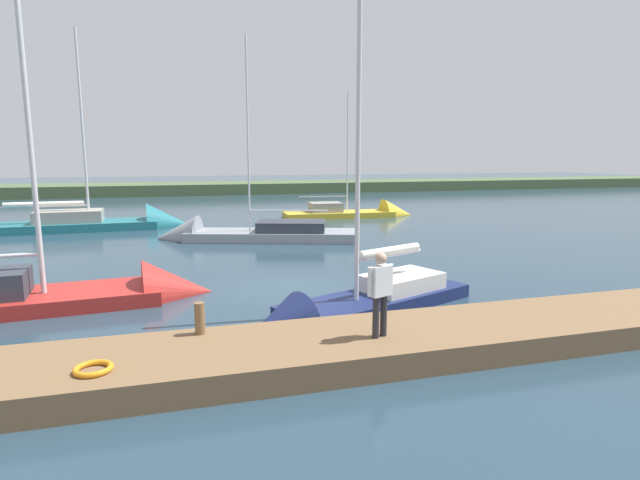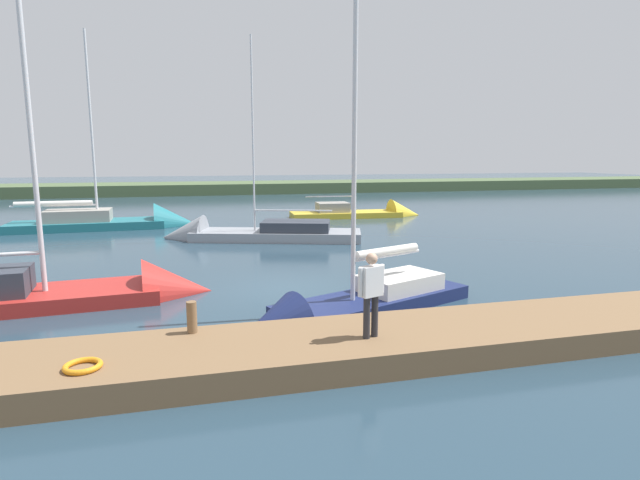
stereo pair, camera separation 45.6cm
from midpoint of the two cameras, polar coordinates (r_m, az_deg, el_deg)
The scene contains 11 objects.
ground_plane at distance 16.28m, azimuth -2.88°, elevation -5.45°, with size 200.00×200.00×0.00m, color #263D4C.
far_shoreline at distance 60.00m, azimuth -11.38°, elevation 5.26°, with size 180.00×8.00×2.40m, color #4C603D.
dock_pier at distance 10.69m, azimuth 3.64°, elevation -12.04°, with size 19.92×2.56×0.54m, color brown.
mooring_post_near at distance 10.86m, azimuth -13.19°, elevation -8.54°, with size 0.21×0.21×0.67m, color brown.
life_ring_buoy at distance 9.79m, azimuth -24.14°, elevation -12.95°, with size 0.66×0.66×0.10m, color orange.
sailboat_behind_pier at distance 13.51m, azimuth 3.77°, elevation -8.04°, with size 7.32×4.32×9.13m.
sailboat_outer_mooring at distance 25.87m, azimuth -8.22°, elevation 0.38°, with size 10.40×5.30×11.08m.
sailboat_near_dock at distance 32.04m, azimuth -20.88°, elevation 1.62°, with size 10.54×3.27×12.55m.
sailboat_mid_channel at distance 35.73m, azimuth 6.12°, elevation 2.84°, with size 9.37×2.77×9.70m.
sailboat_far_right at distance 16.14m, azimuth -24.83°, elevation -5.98°, with size 9.10×3.08×11.12m.
person_on_dock at distance 10.20m, azimuth 7.12°, elevation -5.53°, with size 0.63×0.37×1.75m.
Camera 2 is at (2.88, 15.49, 4.18)m, focal length 28.15 mm.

